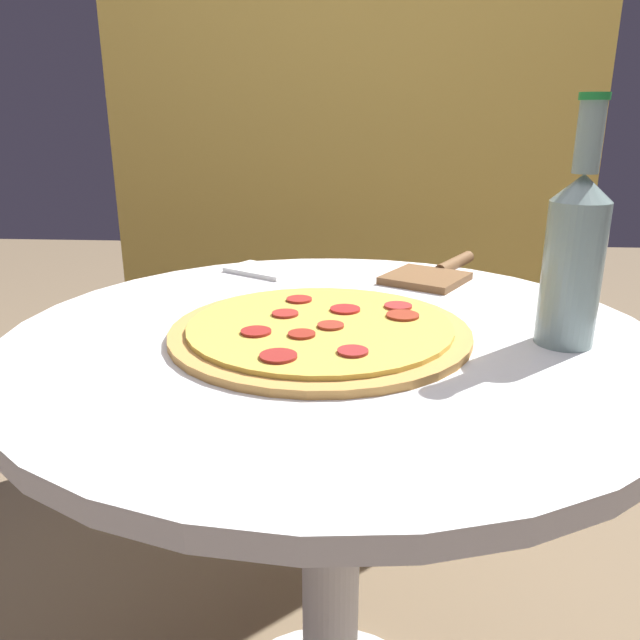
% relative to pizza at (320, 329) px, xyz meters
% --- Properties ---
extents(table, '(0.82, 0.82, 0.69)m').
position_rel_pizza_xyz_m(table, '(0.01, 0.02, -0.17)').
color(table, white).
rests_on(table, ground_plane).
extents(fence_panel, '(1.25, 0.04, 1.59)m').
position_rel_pizza_xyz_m(fence_panel, '(0.01, 0.94, 0.09)').
color(fence_panel, gold).
rests_on(fence_panel, ground_plane).
extents(pizza, '(0.37, 0.37, 0.02)m').
position_rel_pizza_xyz_m(pizza, '(0.00, 0.00, 0.00)').
color(pizza, '#C68E47').
rests_on(pizza, table).
extents(beer_bottle, '(0.07, 0.07, 0.28)m').
position_rel_pizza_xyz_m(beer_bottle, '(0.29, -0.01, 0.10)').
color(beer_bottle, gray).
rests_on(beer_bottle, table).
extents(pizza_paddle, '(0.19, 0.26, 0.02)m').
position_rel_pizza_xyz_m(pizza_paddle, '(0.17, 0.30, -0.00)').
color(pizza_paddle, brown).
rests_on(pizza_paddle, table).
extents(napkin, '(0.14, 0.13, 0.01)m').
position_rel_pizza_xyz_m(napkin, '(-0.12, 0.31, -0.00)').
color(napkin, white).
rests_on(napkin, table).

